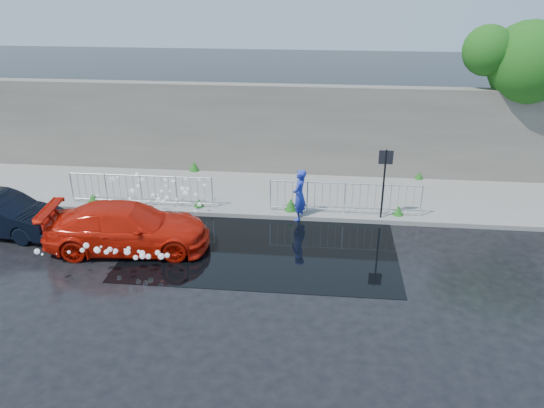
{
  "coord_description": "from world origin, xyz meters",
  "views": [
    {
      "loc": [
        2.25,
        -13.06,
        7.62
      ],
      "look_at": [
        0.71,
        1.92,
        1.0
      ],
      "focal_mm": 35.0,
      "sensor_mm": 36.0,
      "label": 1
    }
  ],
  "objects_px": {
    "red_car": "(128,227)",
    "sign_post": "(385,173)",
    "person": "(299,195)",
    "dark_car": "(1,214)"
  },
  "relations": [
    {
      "from": "red_car",
      "to": "sign_post",
      "type": "bearing_deg",
      "value": -76.76
    },
    {
      "from": "dark_car",
      "to": "person",
      "type": "height_order",
      "value": "person"
    },
    {
      "from": "dark_car",
      "to": "person",
      "type": "distance_m",
      "value": 9.45
    },
    {
      "from": "sign_post",
      "to": "red_car",
      "type": "relative_size",
      "value": 0.52
    },
    {
      "from": "sign_post",
      "to": "red_car",
      "type": "distance_m",
      "value": 8.14
    },
    {
      "from": "red_car",
      "to": "dark_car",
      "type": "height_order",
      "value": "red_car"
    },
    {
      "from": "person",
      "to": "sign_post",
      "type": "bearing_deg",
      "value": 108.57
    },
    {
      "from": "dark_car",
      "to": "red_car",
      "type": "bearing_deg",
      "value": -90.19
    },
    {
      "from": "sign_post",
      "to": "red_car",
      "type": "xyz_separation_m",
      "value": [
        -7.63,
        -2.64,
        -1.03
      ]
    },
    {
      "from": "red_car",
      "to": "dark_car",
      "type": "xyz_separation_m",
      "value": [
        -4.31,
        0.6,
        -0.05
      ]
    }
  ]
}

